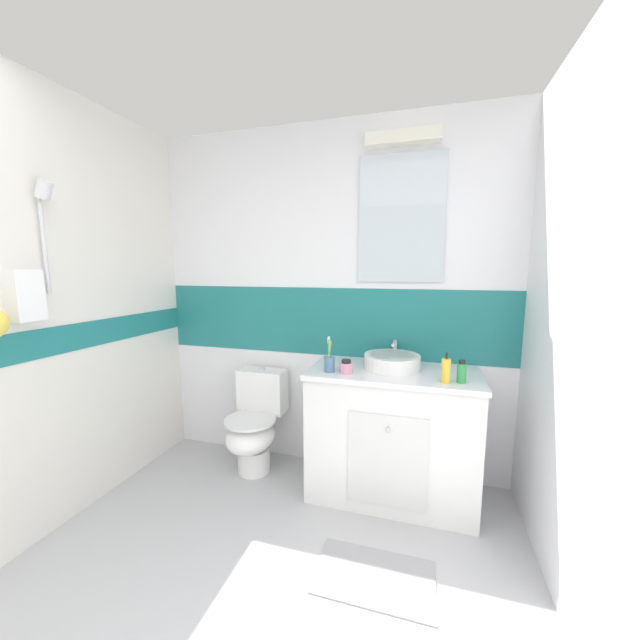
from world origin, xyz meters
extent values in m
cube|color=#B2B2B7|center=(0.00, 1.20, -0.02)|extent=(3.20, 3.48, 0.04)
cube|color=white|center=(0.00, 2.45, 0.42)|extent=(3.20, 0.10, 0.85)
cube|color=#1E7272|center=(0.00, 2.45, 1.10)|extent=(3.20, 0.10, 0.50)
cube|color=white|center=(0.00, 2.45, 1.93)|extent=(3.20, 0.10, 1.15)
cube|color=silver|center=(0.52, 2.39, 1.82)|extent=(0.56, 0.02, 0.83)
cube|color=white|center=(0.52, 2.35, 2.31)|extent=(0.47, 0.10, 0.08)
cube|color=silver|center=(-1.35, 1.20, 1.25)|extent=(0.10, 3.48, 2.50)
cube|color=#1E7272|center=(-1.30, 1.20, 1.09)|extent=(0.01, 3.48, 0.16)
cube|color=white|center=(-1.25, 1.19, 1.35)|extent=(0.10, 0.14, 0.26)
cylinder|color=silver|center=(-1.27, 1.33, 1.62)|extent=(0.02, 0.02, 0.54)
cylinder|color=silver|center=(-1.23, 1.33, 1.89)|extent=(0.10, 0.07, 0.11)
cube|color=silver|center=(0.52, 2.13, 0.41)|extent=(1.04, 0.53, 0.82)
cube|color=white|center=(0.52, 2.12, 0.83)|extent=(1.06, 0.55, 0.03)
cube|color=silver|center=(0.52, 1.87, 0.37)|extent=(0.47, 0.01, 0.57)
cylinder|color=silver|center=(0.52, 1.85, 0.57)|extent=(0.02, 0.02, 0.03)
cylinder|color=white|center=(0.50, 2.17, 0.90)|extent=(0.36, 0.36, 0.09)
cylinder|color=#B3B3B8|center=(0.50, 2.17, 0.93)|extent=(0.29, 0.29, 0.01)
cylinder|color=silver|center=(0.50, 2.38, 0.92)|extent=(0.03, 0.03, 0.15)
cylinder|color=silver|center=(0.50, 2.28, 1.00)|extent=(0.02, 0.16, 0.02)
cylinder|color=white|center=(-0.48, 2.12, 0.09)|extent=(0.24, 0.24, 0.18)
ellipsoid|color=white|center=(-0.48, 2.08, 0.29)|extent=(0.34, 0.42, 0.22)
cylinder|color=white|center=(-0.48, 2.08, 0.41)|extent=(0.37, 0.37, 0.02)
cube|color=white|center=(-0.48, 2.29, 0.56)|extent=(0.36, 0.17, 0.33)
cylinder|color=silver|center=(-0.48, 2.29, 0.73)|extent=(0.04, 0.04, 0.02)
cylinder|color=#4C7299|center=(0.14, 1.98, 0.90)|extent=(0.07, 0.07, 0.10)
cylinder|color=#3FB259|center=(0.13, 1.99, 0.97)|extent=(0.02, 0.03, 0.18)
cube|color=white|center=(0.13, 1.99, 1.06)|extent=(0.01, 0.02, 0.03)
cylinder|color=gold|center=(0.13, 1.99, 0.96)|extent=(0.03, 0.02, 0.16)
cube|color=white|center=(0.13, 1.99, 1.04)|extent=(0.02, 0.02, 0.03)
cylinder|color=yellow|center=(0.82, 1.96, 0.92)|extent=(0.05, 0.05, 0.14)
cylinder|color=#262626|center=(0.82, 1.96, 1.01)|extent=(0.01, 0.01, 0.04)
cylinder|color=#262626|center=(0.82, 1.94, 1.02)|extent=(0.01, 0.02, 0.01)
cylinder|color=green|center=(0.91, 1.98, 0.91)|extent=(0.05, 0.05, 0.11)
cylinder|color=black|center=(0.91, 1.98, 0.97)|extent=(0.04, 0.04, 0.02)
cylinder|color=pink|center=(0.24, 1.99, 0.88)|extent=(0.08, 0.08, 0.06)
cylinder|color=black|center=(0.24, 1.99, 0.92)|extent=(0.06, 0.06, 0.02)
cube|color=#99999E|center=(0.51, 1.44, 0.01)|extent=(0.57, 0.35, 0.01)
camera|label=1|loc=(0.69, -0.11, 1.49)|focal=20.07mm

